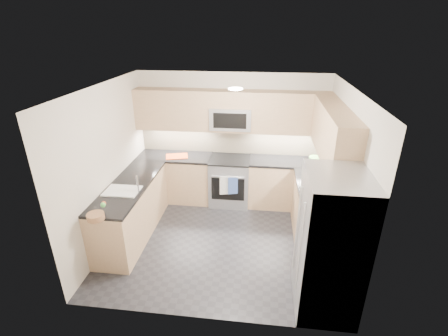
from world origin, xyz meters
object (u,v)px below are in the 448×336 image
utensil_bowl (316,161)px  cutting_board (177,156)px  microwave (231,118)px  fruit_basket (96,217)px  gas_range (230,181)px  refrigerator (330,244)px

utensil_bowl → cutting_board: size_ratio=0.61×
microwave → utensil_bowl: 1.74m
cutting_board → fruit_basket: bearing=-102.4°
cutting_board → fruit_basket: (-0.50, -2.28, 0.04)m
microwave → utensil_bowl: microwave is taller
gas_range → refrigerator: bearing=-59.1°
microwave → utensil_bowl: (1.58, -0.23, -0.69)m
microwave → utensil_bowl: bearing=-8.4°
cutting_board → refrigerator: bearing=-44.0°
microwave → cutting_board: bearing=-171.6°
fruit_basket → gas_range: bearing=56.5°
gas_range → microwave: bearing=90.0°
microwave → refrigerator: (1.45, -2.55, -0.80)m
gas_range → fruit_basket: (-1.53, -2.31, 0.53)m
utensil_bowl → cutting_board: utensil_bowl is taller
utensil_bowl → gas_range: bearing=176.1°
microwave → fruit_basket: bearing=-122.2°
microwave → cutting_board: size_ratio=1.84×
microwave → refrigerator: bearing=-60.4°
fruit_basket → utensil_bowl: bearing=35.3°
cutting_board → microwave: bearing=8.4°
microwave → refrigerator: size_ratio=0.42×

